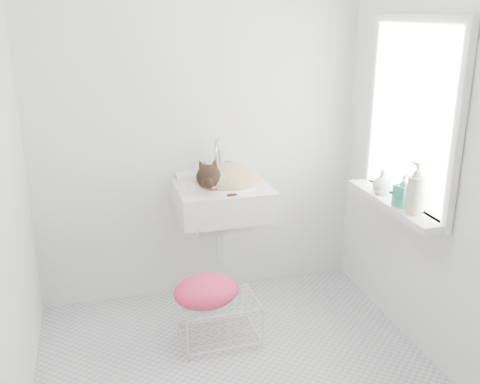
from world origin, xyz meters
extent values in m
cube|color=silver|center=(0.00, 0.00, 0.00)|extent=(2.20, 2.00, 0.02)
cube|color=white|center=(0.00, 1.00, 1.25)|extent=(2.20, 0.02, 2.50)
cube|color=white|center=(1.10, 0.00, 1.25)|extent=(0.02, 2.00, 2.50)
cube|color=white|center=(1.09, 0.20, 1.35)|extent=(0.01, 0.80, 1.00)
cube|color=white|center=(1.07, 0.20, 1.35)|extent=(0.04, 0.90, 1.10)
cube|color=white|center=(1.01, 0.20, 0.83)|extent=(0.16, 0.88, 0.04)
cube|color=white|center=(0.10, 0.74, 0.85)|extent=(0.60, 0.52, 0.24)
ellipsoid|color=#D0B281|center=(0.13, 0.73, 0.88)|extent=(0.49, 0.44, 0.22)
sphere|color=black|center=(-0.03, 0.66, 0.98)|extent=(0.19, 0.19, 0.15)
torus|color=#A71A1E|center=(-0.02, 0.66, 0.93)|extent=(0.16, 0.16, 0.06)
cube|color=silver|center=(-0.03, 0.32, 0.15)|extent=(0.46, 0.33, 0.27)
ellipsoid|color=red|center=(-0.11, 0.30, 0.30)|extent=(0.43, 0.34, 0.16)
imported|color=beige|center=(1.00, -0.03, 0.85)|extent=(0.12, 0.12, 0.25)
imported|color=#2A9475|center=(1.00, 0.10, 0.85)|extent=(0.11, 0.11, 0.19)
imported|color=silver|center=(1.00, 0.33, 0.85)|extent=(0.15, 0.15, 0.15)
camera|label=1|loc=(-0.67, -2.49, 1.92)|focal=40.72mm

